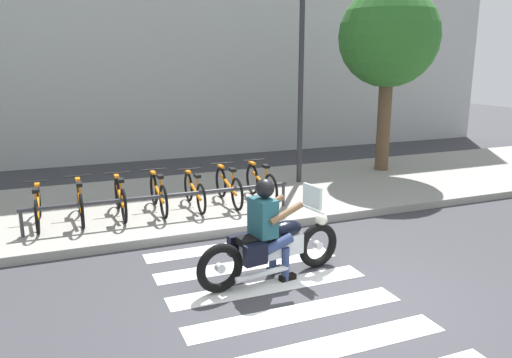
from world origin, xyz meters
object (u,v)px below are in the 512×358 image
Objects in this scene: street_lamp at (301,70)px; bike_rack at (164,197)px; rider at (268,222)px; bicycle_2 at (120,198)px; motorcycle at (273,247)px; bicycle_3 at (158,194)px; bicycle_0 at (38,207)px; bicycle_5 at (229,187)px; bicycle_6 at (261,183)px; tree_near_rack at (389,38)px; bicycle_4 at (194,191)px; bicycle_1 at (80,202)px.

bike_rack is at bearing -154.50° from street_lamp.
rider is 5.59m from street_lamp.
bicycle_2 is at bearing 115.12° from rider.
bicycle_2 is at bearing -164.90° from street_lamp.
motorcycle is at bearing 6.43° from rider.
bicycle_2 is 0.98× the size of bicycle_3.
bicycle_3 reaches higher than bike_rack.
bicycle_0 is 1.03× the size of bicycle_2.
bicycle_0 is 0.98× the size of bicycle_5.
bicycle_2 is 2.83m from bicycle_6.
motorcycle reaches higher than bicycle_5.
rider is 0.30× the size of bike_rack.
bicycle_6 reaches higher than bicycle_3.
bicycle_5 is (0.58, 3.30, -0.33)m from rider.
tree_near_rack is at bearing 18.70° from bike_rack.
bike_rack is (0.71, -0.55, 0.07)m from bicycle_2.
bicycle_2 is (1.42, -0.00, 0.02)m from bicycle_0.
motorcycle is 4.48m from bicycle_0.
bicycle_4 is 0.90m from bike_rack.
bicycle_2 is (-1.55, 3.30, -0.34)m from rider.
bicycle_6 is (1.42, -0.00, 0.03)m from bicycle_4.
street_lamp is (4.30, 1.16, 2.27)m from bicycle_2.
street_lamp reaches higher than bicycle_5.
motorcycle is 3.42m from bicycle_3.
bicycle_3 is (-0.84, 3.30, -0.34)m from rider.
bicycle_3 is (-0.92, 3.29, 0.03)m from motorcycle.
bicycle_3 is at bearing 179.99° from bicycle_6.
bicycle_3 is at bearing -0.00° from bicycle_2.
street_lamp reaches higher than bicycle_4.
bicycle_0 is (-2.97, 3.30, -0.36)m from rider.
bicycle_1 is 1.42m from bicycle_3.
tree_near_rack is (4.83, 1.56, 3.01)m from bicycle_5.
bicycle_1 is 0.34× the size of tree_near_rack.
bicycle_0 is at bearing -168.54° from street_lamp.
motorcycle is at bearing -110.14° from bicycle_6.
bicycle_4 is 0.94× the size of bicycle_6.
rider is at bearing -87.71° from bicycle_4.
bike_rack is at bearing 108.49° from motorcycle.
bicycle_0 is at bearing 179.98° from bicycle_5.
bicycle_0 is 2.12m from bicycle_3.
bike_rack is at bearing -90.01° from bicycle_3.
bicycle_5 is at bearing -0.00° from bicycle_2.
bike_rack is 7.22m from tree_near_rack.
bike_rack is (-1.42, -0.55, 0.07)m from bicycle_5.
bicycle_4 is 3.86m from street_lamp.
bicycle_1 reaches higher than bicycle_4.
tree_near_rack reaches higher than bicycle_2.
motorcycle is 0.48× the size of tree_near_rack.
street_lamp is 0.96× the size of tree_near_rack.
bicycle_0 is at bearing 131.90° from rider.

